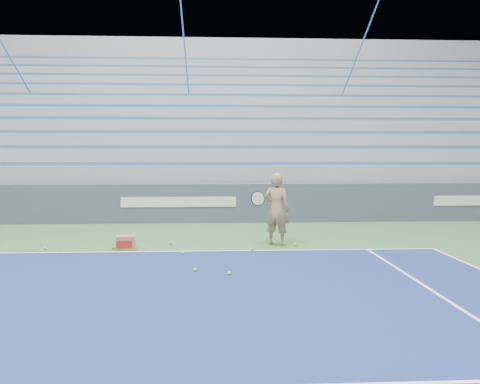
{
  "coord_description": "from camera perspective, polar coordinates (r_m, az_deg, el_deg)",
  "views": [
    {
      "loc": [
        1.07,
        2.67,
        1.95
      ],
      "look_at": [
        1.55,
        12.38,
        1.15
      ],
      "focal_mm": 35.0,
      "sensor_mm": 36.0,
      "label": 1
    }
  ],
  "objects": [
    {
      "name": "sponsor_barrier",
      "position": [
        13.33,
        -7.42,
        -1.36
      ],
      "size": [
        30.0,
        0.32,
        1.1
      ],
      "color": "#3C485B",
      "rests_on": "ground"
    },
    {
      "name": "bleachers",
      "position": [
        18.96,
        -6.1,
        5.91
      ],
      "size": [
        31.0,
        9.15,
        7.3
      ],
      "color": "#96999E",
      "rests_on": "ground"
    },
    {
      "name": "tennis_player",
      "position": [
        9.97,
        4.46,
        -2.09
      ],
      "size": [
        0.94,
        0.9,
        1.54
      ],
      "color": "tan",
      "rests_on": "ground"
    },
    {
      "name": "ball_box",
      "position": [
        9.82,
        -13.77,
        -6.03
      ],
      "size": [
        0.43,
        0.36,
        0.29
      ],
      "color": "#9B6E4B",
      "rests_on": "ground"
    },
    {
      "name": "tennis_ball_0",
      "position": [
        9.18,
        -6.98,
        -7.37
      ],
      "size": [
        0.07,
        0.07,
        0.07
      ],
      "primitive_type": "sphere",
      "color": "#AAD92C",
      "rests_on": "ground"
    },
    {
      "name": "tennis_ball_1",
      "position": [
        10.0,
        6.75,
        -6.38
      ],
      "size": [
        0.07,
        0.07,
        0.07
      ],
      "primitive_type": "sphere",
      "color": "#AAD92C",
      "rests_on": "ground"
    },
    {
      "name": "tennis_ball_2",
      "position": [
        9.43,
        1.46,
        -7.03
      ],
      "size": [
        0.07,
        0.07,
        0.07
      ],
      "primitive_type": "sphere",
      "color": "#AAD92C",
      "rests_on": "ground"
    },
    {
      "name": "tennis_ball_3",
      "position": [
        7.59,
        -1.29,
        -9.92
      ],
      "size": [
        0.07,
        0.07,
        0.07
      ],
      "primitive_type": "sphere",
      "color": "#AAD92C",
      "rests_on": "ground"
    },
    {
      "name": "tennis_ball_4",
      "position": [
        7.85,
        -5.46,
        -9.45
      ],
      "size": [
        0.07,
        0.07,
        0.07
      ],
      "primitive_type": "sphere",
      "color": "#AAD92C",
      "rests_on": "ground"
    },
    {
      "name": "tennis_ball_5",
      "position": [
        9.96,
        -15.2,
        -6.56
      ],
      "size": [
        0.07,
        0.07,
        0.07
      ],
      "primitive_type": "sphere",
      "color": "#AAD92C",
      "rests_on": "ground"
    },
    {
      "name": "tennis_ball_6",
      "position": [
        10.22,
        -8.43,
        -6.15
      ],
      "size": [
        0.07,
        0.07,
        0.07
      ],
      "primitive_type": "sphere",
      "color": "#AAD92C",
      "rests_on": "ground"
    },
    {
      "name": "tennis_ball_7",
      "position": [
        10.33,
        -22.66,
        -6.35
      ],
      "size": [
        0.07,
        0.07,
        0.07
      ],
      "primitive_type": "sphere",
      "color": "#AAD92C",
      "rests_on": "ground"
    }
  ]
}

